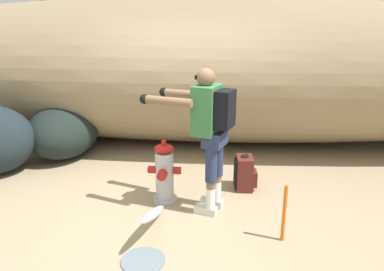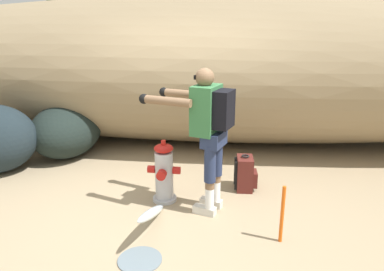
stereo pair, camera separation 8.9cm
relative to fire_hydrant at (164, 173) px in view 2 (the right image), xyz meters
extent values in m
cube|color=#998466|center=(0.12, -0.38, -0.38)|extent=(56.00, 56.00, 0.04)
ellipsoid|color=#897556|center=(0.12, 2.63, 0.91)|extent=(15.77, 3.20, 2.53)
cylinder|color=#B2B2B7|center=(0.00, 0.00, -0.34)|extent=(0.29, 0.29, 0.04)
cylinder|color=#B2B2B7|center=(0.00, 0.00, -0.02)|extent=(0.22, 0.22, 0.58)
ellipsoid|color=red|center=(0.00, 0.00, 0.32)|extent=(0.23, 0.23, 0.10)
cylinder|color=red|center=(0.00, 0.00, 0.39)|extent=(0.06, 0.06, 0.05)
cylinder|color=red|center=(-0.15, 0.00, 0.05)|extent=(0.09, 0.09, 0.09)
cylinder|color=red|center=(0.15, 0.00, 0.05)|extent=(0.09, 0.09, 0.09)
cylinder|color=red|center=(0.00, -0.15, 0.05)|extent=(0.11, 0.09, 0.11)
ellipsoid|color=silver|center=(0.00, -0.67, -0.16)|extent=(0.10, 1.07, 0.50)
cylinder|color=slate|center=(0.00, -1.19, -0.35)|extent=(0.41, 0.41, 0.01)
cube|color=beige|center=(0.51, -0.27, -0.31)|extent=(0.28, 0.18, 0.09)
cylinder|color=white|center=(0.57, -0.29, -0.15)|extent=(0.10, 0.10, 0.24)
cylinder|color=brown|center=(0.57, -0.29, 0.02)|extent=(0.10, 0.10, 0.08)
cylinder|color=#232D4C|center=(0.57, -0.29, 0.26)|extent=(0.13, 0.13, 0.41)
cube|color=beige|center=(0.58, -0.08, -0.31)|extent=(0.28, 0.18, 0.09)
cylinder|color=white|center=(0.63, -0.10, -0.15)|extent=(0.10, 0.10, 0.24)
cylinder|color=brown|center=(0.63, -0.10, 0.02)|extent=(0.10, 0.10, 0.08)
cylinder|color=#232D4C|center=(0.63, -0.10, 0.26)|extent=(0.13, 0.13, 0.41)
cube|color=#232D4C|center=(0.60, -0.19, 0.52)|extent=(0.29, 0.37, 0.16)
cube|color=#336B3D|center=(0.51, -0.16, 0.84)|extent=(0.34, 0.42, 0.53)
cube|color=black|center=(0.70, -0.22, 0.86)|extent=(0.24, 0.32, 0.40)
sphere|color=brown|center=(0.49, -0.16, 1.18)|extent=(0.20, 0.20, 0.20)
cube|color=black|center=(0.41, -0.13, 1.19)|extent=(0.07, 0.15, 0.04)
cylinder|color=brown|center=(0.09, -0.26, 0.94)|extent=(0.58, 0.27, 0.09)
sphere|color=black|center=(-0.17, -0.17, 0.94)|extent=(0.11, 0.11, 0.11)
cylinder|color=brown|center=(0.23, 0.16, 0.94)|extent=(0.58, 0.27, 0.09)
sphere|color=black|center=(-0.03, 0.25, 0.94)|extent=(0.11, 0.11, 0.11)
cube|color=#511E19|center=(0.97, 0.44, -0.14)|extent=(0.22, 0.31, 0.44)
cube|color=#511E19|center=(1.10, 0.44, -0.20)|extent=(0.07, 0.21, 0.20)
torus|color=black|center=(0.97, 0.44, 0.10)|extent=(0.10, 0.10, 0.02)
cube|color=black|center=(0.85, 0.51, -0.14)|extent=(0.03, 0.05, 0.37)
cube|color=black|center=(0.86, 0.35, -0.14)|extent=(0.03, 0.05, 0.37)
ellipsoid|color=black|center=(-1.86, 1.35, 0.07)|extent=(1.18, 1.41, 0.86)
cylinder|color=#47331E|center=(-4.55, 7.42, 0.33)|extent=(0.34, 0.34, 1.37)
cone|color=#194C23|center=(-4.55, 7.42, 2.07)|extent=(2.85, 2.85, 2.10)
cylinder|color=#47331E|center=(-1.38, 8.33, 0.32)|extent=(0.29, 0.29, 1.35)
cone|color=#194C23|center=(-1.38, 8.33, 2.30)|extent=(2.44, 2.44, 2.63)
cylinder|color=#47331E|center=(1.69, 10.40, 0.29)|extent=(0.28, 0.28, 1.29)
cone|color=#194C23|center=(1.69, 10.40, 2.09)|extent=(2.34, 2.34, 2.31)
cylinder|color=#47331E|center=(4.89, 7.34, 0.47)|extent=(0.24, 0.24, 1.65)
cylinder|color=#E55914|center=(1.31, -0.72, -0.06)|extent=(0.04, 0.04, 0.60)
camera|label=1|loc=(0.73, -3.96, 1.74)|focal=33.99mm
camera|label=2|loc=(0.82, -3.95, 1.74)|focal=33.99mm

